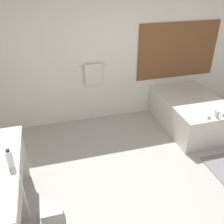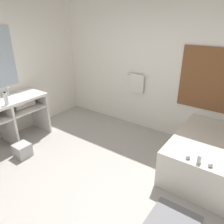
% 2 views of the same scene
% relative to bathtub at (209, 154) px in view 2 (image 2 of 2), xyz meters
% --- Properties ---
extents(ground_plane, '(16.00, 16.00, 0.00)m').
position_rel_bathtub_xyz_m(ground_plane, '(-1.44, -1.41, -0.32)').
color(ground_plane, '#A8A39E').
rests_on(ground_plane, ground).
extents(wall_back_with_blinds, '(7.40, 0.13, 2.70)m').
position_rel_bathtub_xyz_m(wall_back_with_blinds, '(-1.39, 0.82, 1.02)').
color(wall_back_with_blinds, white).
rests_on(wall_back_with_blinds, ground_plane).
extents(vanity_counter, '(0.63, 1.52, 0.89)m').
position_rel_bathtub_xyz_m(vanity_counter, '(-3.31, -1.32, 0.33)').
color(vanity_counter, white).
rests_on(vanity_counter, ground_plane).
extents(sink_faucet, '(0.09, 0.04, 0.18)m').
position_rel_bathtub_xyz_m(sink_faucet, '(-3.49, -1.12, 0.66)').
color(sink_faucet, silver).
rests_on(sink_faucet, vanity_counter).
extents(bathtub, '(1.06, 1.57, 0.71)m').
position_rel_bathtub_xyz_m(bathtub, '(0.00, 0.00, 0.00)').
color(bathtub, silver).
rests_on(bathtub, ground_plane).
extents(water_bottle_2, '(0.07, 0.07, 0.23)m').
position_rel_bathtub_xyz_m(water_bottle_2, '(-3.08, -1.40, 0.68)').
color(water_bottle_2, white).
rests_on(water_bottle_2, vanity_counter).
extents(waste_bin, '(0.25, 0.25, 0.24)m').
position_rel_bathtub_xyz_m(waste_bin, '(-2.76, -1.47, -0.20)').
color(waste_bin, '#B2B2B2').
rests_on(waste_bin, ground_plane).
extents(bath_mat, '(0.58, 0.64, 0.02)m').
position_rel_bathtub_xyz_m(bath_mat, '(-0.06, -1.25, -0.32)').
color(bath_mat, slate).
rests_on(bath_mat, ground_plane).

